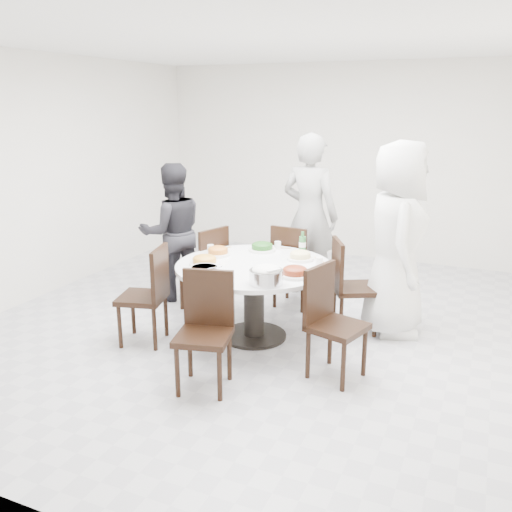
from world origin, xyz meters
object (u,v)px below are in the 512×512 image
at_px(chair_nw, 203,268).
at_px(chair_sw, 142,295).
at_px(dining_table, 254,301).
at_px(diner_left, 173,232).
at_px(diner_middle, 310,216).
at_px(beverage_bottle, 302,243).
at_px(rice_bowl, 266,277).
at_px(chair_n, 295,265).
at_px(chair_se, 338,324).
at_px(diner_right, 397,240).
at_px(soup_bowl, 204,271).
at_px(chair_ne, 355,286).
at_px(chair_s, 203,334).

relative_size(chair_nw, chair_sw, 1.00).
bearing_deg(dining_table, diner_left, 153.30).
height_order(diner_middle, diner_left, diner_middle).
bearing_deg(beverage_bottle, dining_table, -120.05).
bearing_deg(rice_bowl, dining_table, 124.05).
xyz_separation_m(diner_middle, beverage_bottle, (0.22, -0.91, -0.09)).
xyz_separation_m(chair_n, chair_nw, (-0.90, -0.52, 0.00)).
height_order(dining_table, chair_se, chair_se).
xyz_separation_m(chair_sw, diner_right, (2.14, 1.22, 0.48)).
distance_m(dining_table, chair_nw, 0.96).
bearing_deg(chair_se, rice_bowl, 108.54).
relative_size(rice_bowl, beverage_bottle, 1.22).
relative_size(diner_middle, soup_bowl, 7.37).
distance_m(chair_sw, beverage_bottle, 1.67).
bearing_deg(diner_left, soup_bowl, 87.97).
relative_size(chair_ne, rice_bowl, 3.28).
bearing_deg(beverage_bottle, chair_nw, -177.19).
xyz_separation_m(chair_ne, diner_middle, (-0.78, 0.88, 0.48)).
xyz_separation_m(chair_ne, diner_right, (0.35, 0.15, 0.48)).
bearing_deg(chair_s, chair_se, 19.84).
xyz_separation_m(diner_middle, soup_bowl, (-0.35, -1.92, -0.17)).
bearing_deg(dining_table, diner_middle, 86.72).
bearing_deg(chair_s, soup_bowl, 103.77).
xyz_separation_m(chair_nw, beverage_bottle, (1.14, 0.06, 0.39)).
height_order(dining_table, chair_sw, chair_sw).
xyz_separation_m(soup_bowl, beverage_bottle, (0.57, 1.02, 0.08)).
distance_m(chair_sw, diner_middle, 2.26).
relative_size(chair_ne, diner_left, 0.60).
relative_size(chair_ne, chair_n, 1.00).
distance_m(diner_left, soup_bowl, 1.57).
xyz_separation_m(chair_nw, diner_left, (-0.49, 0.19, 0.32)).
xyz_separation_m(chair_ne, chair_s, (-0.83, -1.62, 0.00)).
bearing_deg(chair_sw, dining_table, 104.62).
xyz_separation_m(chair_n, chair_se, (0.89, -1.45, 0.00)).
bearing_deg(diner_right, chair_ne, 96.92).
distance_m(chair_se, beverage_bottle, 1.25).
bearing_deg(diner_right, soup_bowl, 112.79).
distance_m(chair_s, beverage_bottle, 1.67).
xyz_separation_m(chair_n, diner_middle, (0.01, 0.44, 0.48)).
bearing_deg(chair_s, beverage_bottle, 66.84).
bearing_deg(chair_n, diner_middle, -87.44).
bearing_deg(chair_ne, rice_bowl, 125.54).
relative_size(chair_n, rice_bowl, 3.28).
bearing_deg(beverage_bottle, rice_bowl, -88.65).
height_order(chair_se, rice_bowl, chair_se).
bearing_deg(chair_n, chair_nw, 34.41).
bearing_deg(chair_s, chair_nw, 105.68).
distance_m(chair_n, diner_right, 1.28).
bearing_deg(chair_se, diner_right, 4.03).
relative_size(chair_s, diner_right, 0.50).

